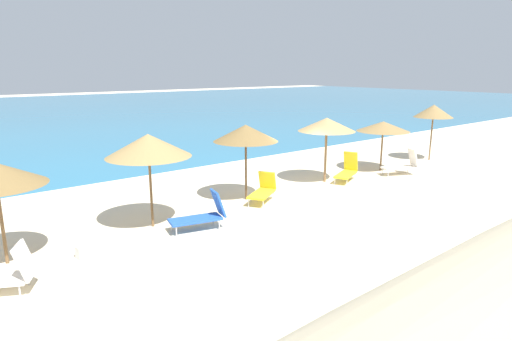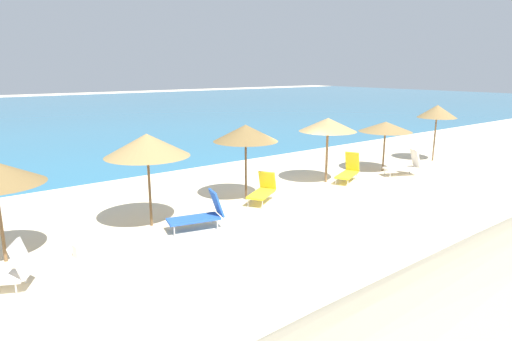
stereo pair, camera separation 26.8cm
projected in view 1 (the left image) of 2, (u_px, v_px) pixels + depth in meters
name	position (u px, v px, depth m)	size (l,w,h in m)	color
ground_plane	(313.00, 199.00, 15.80)	(160.00, 160.00, 0.00)	beige
sea_water	(44.00, 113.00, 46.35)	(160.00, 65.75, 0.01)	teal
beach_umbrella_1	(148.00, 146.00, 12.50)	(2.49, 2.49, 2.82)	brown
beach_umbrella_2	(246.00, 133.00, 15.19)	(2.31, 2.31, 2.74)	brown
beach_umbrella_3	(327.00, 125.00, 17.68)	(2.37, 2.37, 2.70)	brown
beach_umbrella_4	(383.00, 126.00, 19.76)	(2.41, 2.41, 2.31)	brown
beach_umbrella_5	(434.00, 111.00, 21.97)	(1.94, 1.94, 2.88)	brown
lounge_chair_0	(347.00, 170.00, 18.32)	(1.70, 1.18, 1.19)	yellow
lounge_chair_1	(0.00, 275.00, 9.08)	(1.78, 1.35, 1.08)	white
lounge_chair_2	(403.00, 165.00, 19.30)	(1.68, 1.19, 1.18)	white
lounge_chair_3	(203.00, 214.00, 12.74)	(1.74, 0.99, 1.14)	blue
lounge_chair_4	(263.00, 190.00, 15.39)	(1.55, 1.27, 1.03)	yellow
beach_ball	(273.00, 188.00, 16.71)	(0.27, 0.27, 0.27)	red
cooler_box	(88.00, 251.00, 10.89)	(0.52, 0.31, 0.33)	white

